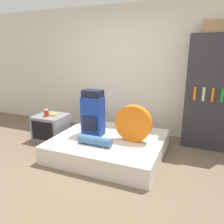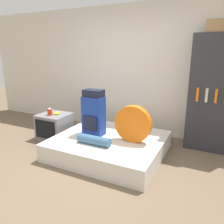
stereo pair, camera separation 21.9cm
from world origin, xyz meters
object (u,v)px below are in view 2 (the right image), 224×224
backpack (94,113)px  television (55,126)px  canister (50,112)px  cardboard_box (218,26)px  tent_bag (133,124)px  sleeping_roll (94,140)px  bookshelf (216,94)px

backpack → television: size_ratio=1.34×
backpack → television: 1.09m
canister → cardboard_box: bearing=17.6°
tent_bag → television: tent_bag is taller
tent_bag → sleeping_roll: bearing=-142.0°
tent_bag → television: size_ratio=1.01×
tent_bag → bookshelf: (1.12, 0.98, 0.40)m
sleeping_roll → cardboard_box: 2.63m
tent_bag → bookshelf: 1.54m
bookshelf → cardboard_box: cardboard_box is taller
canister → backpack: bearing=-3.3°
television → canister: 0.32m
canister → cardboard_box: (2.76, 0.87, 1.52)m
canister → bookshelf: size_ratio=0.07×
cardboard_box → sleeping_roll: bearing=-138.7°
tent_bag → canister: tent_bag is taller
television → canister: size_ratio=4.34×
canister → bookshelf: bookshelf is taller
cardboard_box → canister: bearing=-162.4°
backpack → bookshelf: bookshelf is taller
sleeping_roll → canister: 1.35m
backpack → sleeping_roll: size_ratio=1.44×
television → bookshelf: bearing=16.5°
canister → television: bearing=67.5°
backpack → cardboard_box: (1.73, 0.93, 1.40)m
backpack → canister: (-1.03, 0.06, -0.12)m
backpack → tent_bag: backpack is taller
tent_bag → canister: 1.75m
cardboard_box → tent_bag: bearing=-137.3°
bookshelf → cardboard_box: bearing=-159.4°
bookshelf → cardboard_box: size_ratio=6.03×
backpack → canister: backpack is taller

